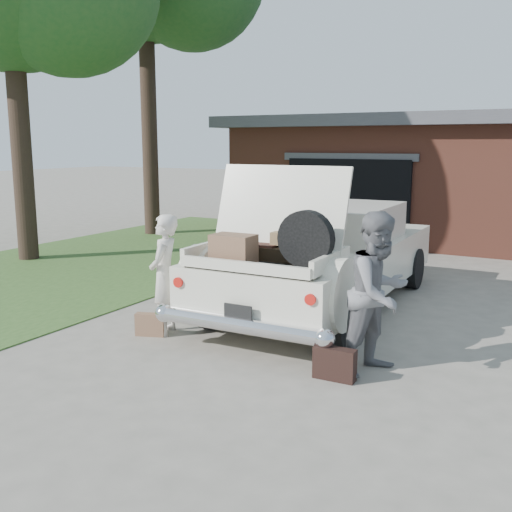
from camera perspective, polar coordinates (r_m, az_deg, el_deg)
The scene contains 8 objects.
ground at distance 7.80m, azimuth -2.18°, elevation -8.69°, with size 90.00×90.00×0.00m, color gray.
grass_strip at distance 13.41m, azimuth -15.67°, elevation -0.78°, with size 6.00×16.00×0.02m, color #2D4C1E.
house at distance 17.99m, azimuth 20.24°, elevation 7.13°, with size 12.80×7.80×3.30m.
sedan at distance 9.57m, azimuth 6.55°, elevation 0.05°, with size 2.34×5.71×2.30m.
woman_left at distance 8.22m, azimuth -8.72°, elevation -1.80°, with size 0.60×0.40×1.65m, color beige.
woman_right at distance 6.89m, azimuth 11.61°, elevation -3.48°, with size 0.90×0.70×1.85m, color slate.
suitcase_left at distance 8.32m, azimuth -10.03°, elevation -6.45°, with size 0.40×0.13×0.31m, color #885F45.
suitcase_right at distance 6.78m, azimuth 7.49°, elevation -10.15°, with size 0.47×0.15×0.37m, color black.
Camera 1 is at (3.85, -6.26, 2.59)m, focal length 42.00 mm.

